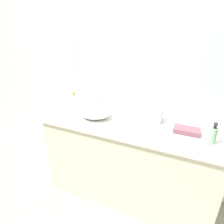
{
  "coord_description": "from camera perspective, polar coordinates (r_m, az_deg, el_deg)",
  "views": [
    {
      "loc": [
        0.58,
        -1.16,
        1.75
      ],
      "look_at": [
        -0.11,
        0.37,
        1.0
      ],
      "focal_mm": 30.48,
      "sensor_mm": 36.0,
      "label": 1
    }
  ],
  "objects": [
    {
      "name": "folded_hand_towel",
      "position": [
        1.76,
        21.49,
        -5.18
      ],
      "size": [
        0.22,
        0.12,
        0.04
      ],
      "primitive_type": "cube",
      "rotation": [
        0.0,
        0.0,
        0.01
      ],
      "color": "#764754",
      "rests_on": "vanity_counter"
    },
    {
      "name": "faucet",
      "position": [
        2.02,
        -3.04,
        3.14
      ],
      "size": [
        0.03,
        0.13,
        0.18
      ],
      "color": "silver",
      "rests_on": "vanity_counter"
    },
    {
      "name": "tissue_box",
      "position": [
        1.86,
        12.78,
        -0.68
      ],
      "size": [
        0.14,
        0.14,
        0.16
      ],
      "color": "silver",
      "rests_on": "vanity_counter"
    },
    {
      "name": "soap_dispenser",
      "position": [
        2.13,
        -11.29,
        3.21
      ],
      "size": [
        0.06,
        0.06,
        0.21
      ],
      "color": "white",
      "rests_on": "vanity_counter"
    },
    {
      "name": "candle_jar",
      "position": [
        1.78,
        5.36,
        -3.23
      ],
      "size": [
        0.05,
        0.05,
        0.03
      ],
      "primitive_type": "cylinder",
      "color": "silver",
      "rests_on": "vanity_counter"
    },
    {
      "name": "ground_plane",
      "position": [
        2.18,
        -1.66,
        -29.51
      ],
      "size": [
        6.0,
        6.0,
        0.02
      ],
      "primitive_type": "cube",
      "color": "gray",
      "rests_on": "ground"
    },
    {
      "name": "sink_basin",
      "position": [
        1.9,
        -5.22,
        0.28
      ],
      "size": [
        0.34,
        0.29,
        0.13
      ],
      "primitive_type": "ellipsoid",
      "color": "white",
      "rests_on": "vanity_counter"
    },
    {
      "name": "wall_mirror_panel",
      "position": [
        1.93,
        9.18,
        16.52
      ],
      "size": [
        1.68,
        0.01,
        1.17
      ],
      "primitive_type": "cube",
      "color": "#B2BCC6",
      "rests_on": "vanity_counter"
    },
    {
      "name": "vanity_counter",
      "position": [
        2.08,
        4.95,
        -14.26
      ],
      "size": [
        1.72,
        0.59,
        0.92
      ],
      "color": "beige",
      "rests_on": "ground"
    },
    {
      "name": "lotion_bottle",
      "position": [
        1.66,
        28.09,
        -5.99
      ],
      "size": [
        0.06,
        0.06,
        0.18
      ],
      "color": "gray",
      "rests_on": "vanity_counter"
    },
    {
      "name": "bathroom_wall_rear",
      "position": [
        2.02,
        7.04,
        11.2
      ],
      "size": [
        6.0,
        0.06,
        2.6
      ],
      "primitive_type": "cube",
      "color": "silver",
      "rests_on": "ground"
    }
  ]
}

